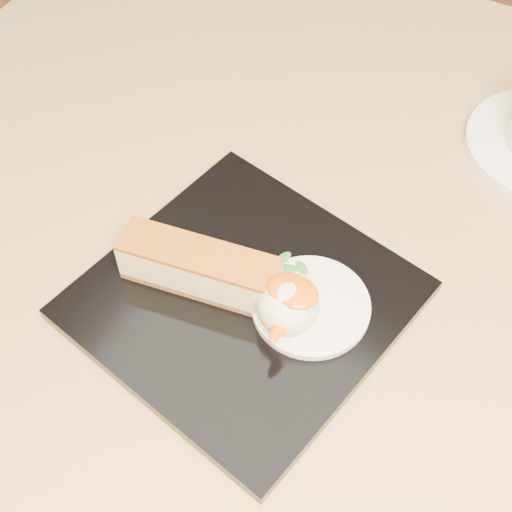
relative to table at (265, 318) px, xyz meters
The scene contains 8 objects.
ground 0.56m from the table, ahead, with size 5.00×5.00×0.00m, color brown.
table is the anchor object (origin of this frame).
dessert_plate 0.18m from the table, 74.32° to the right, with size 0.22×0.22×0.01m, color black.
cheesecake 0.21m from the table, 98.27° to the right, with size 0.13×0.05×0.04m.
cream_smear 0.20m from the table, 42.05° to the right, with size 0.09×0.09×0.01m, color white.
ice_cream_scoop 0.22m from the table, 53.79° to the right, with size 0.05×0.05×0.05m, color white.
mango_sauce 0.23m from the table, 52.27° to the right, with size 0.04×0.03×0.01m, color #F85807.
mint_sprig 0.18m from the table, 43.61° to the right, with size 0.03×0.02×0.00m.
Camera 1 is at (0.17, -0.34, 1.19)m, focal length 50.00 mm.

